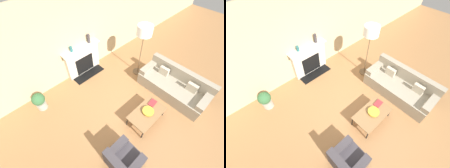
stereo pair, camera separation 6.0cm
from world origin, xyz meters
The scene contains 12 objects.
ground_plane centered at (0.00, 0.00, 0.00)m, with size 18.00×18.00×0.00m, color #A87547.
wall_back centered at (0.00, 2.91, 1.45)m, with size 18.00×0.06×2.90m.
fireplace centered at (-0.07, 2.77, 0.54)m, with size 1.46×0.59×1.11m.
couch centered at (1.46, -0.14, 0.31)m, with size 0.93×2.22×0.87m.
armchair_near centered at (-1.41, -0.56, 0.30)m, with size 0.73×0.75×0.77m.
coffee_table centered at (-0.05, -0.18, 0.38)m, with size 1.10×0.64×0.41m.
bowl centered at (-0.01, -0.18, 0.45)m, with size 0.33×0.33×0.07m.
book centered at (0.33, -0.09, 0.42)m, with size 0.28×0.20×0.02m.
floor_lamp centered at (1.37, 1.29, 1.67)m, with size 0.49×0.49×1.93m.
mantel_vase_left centered at (-0.42, 2.78, 1.20)m, with size 0.09×0.09×0.18m.
mantel_vase_center_left centered at (0.31, 2.78, 1.27)m, with size 0.10×0.10×0.31m.
potted_plant centered at (-2.06, 2.36, 0.35)m, with size 0.39×0.39×0.63m.
Camera 2 is at (-2.19, -1.07, 4.15)m, focal length 24.00 mm.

